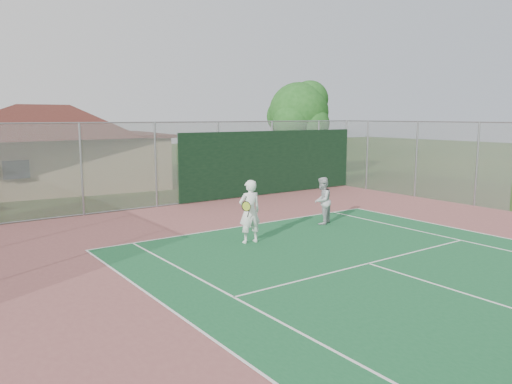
{
  "coord_description": "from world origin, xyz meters",
  "views": [
    {
      "loc": [
        -9.52,
        -1.93,
        3.76
      ],
      "look_at": [
        -0.72,
        10.33,
        1.44
      ],
      "focal_mm": 35.0,
      "sensor_mm": 36.0,
      "label": 1
    }
  ],
  "objects_px": {
    "clubhouse": "(48,138)",
    "player_grey_back": "(322,201)",
    "player_white_front": "(250,212)",
    "tree": "(300,115)"
  },
  "relations": [
    {
      "from": "clubhouse",
      "to": "player_white_front",
      "type": "relative_size",
      "value": 6.73
    },
    {
      "from": "clubhouse",
      "to": "player_grey_back",
      "type": "distance_m",
      "value": 15.81
    },
    {
      "from": "player_white_front",
      "to": "tree",
      "type": "bearing_deg",
      "value": -129.08
    },
    {
      "from": "clubhouse",
      "to": "tree",
      "type": "distance_m",
      "value": 13.98
    },
    {
      "from": "clubhouse",
      "to": "tree",
      "type": "height_order",
      "value": "tree"
    },
    {
      "from": "clubhouse",
      "to": "player_white_front",
      "type": "xyz_separation_m",
      "value": [
        1.93,
        -15.4,
        -1.65
      ]
    },
    {
      "from": "clubhouse",
      "to": "player_grey_back",
      "type": "bearing_deg",
      "value": -62.96
    },
    {
      "from": "player_white_front",
      "to": "player_grey_back",
      "type": "relative_size",
      "value": 1.15
    },
    {
      "from": "player_white_front",
      "to": "player_grey_back",
      "type": "distance_m",
      "value": 3.61
    },
    {
      "from": "clubhouse",
      "to": "tree",
      "type": "xyz_separation_m",
      "value": [
        13.17,
        -4.53,
        1.23
      ]
    }
  ]
}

